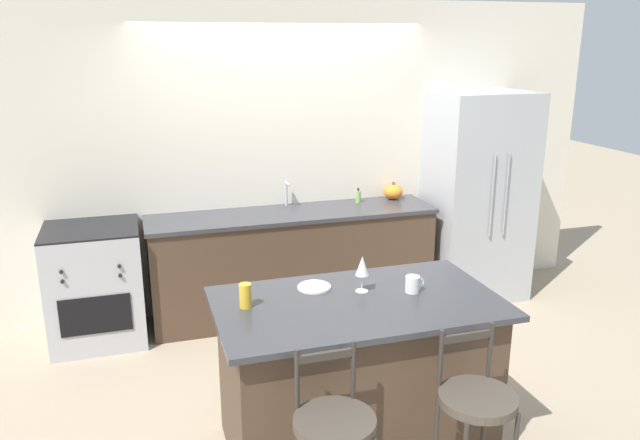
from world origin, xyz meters
name	(u,v)px	position (x,y,z in m)	size (l,w,h in m)	color
ground_plane	(304,328)	(0.00, 0.00, 0.00)	(18.00, 18.00, 0.00)	tan
wall_back	(283,158)	(0.00, 0.65, 1.35)	(6.00, 0.07, 2.70)	beige
back_counter	(293,262)	(0.00, 0.35, 0.47)	(2.49, 0.64, 0.94)	#4C3828
sink_faucet	(287,191)	(0.00, 0.54, 1.08)	(0.02, 0.13, 0.22)	#ADAFB5
kitchen_island	(357,373)	(-0.13, -1.60, 0.47)	(1.63, 0.93, 0.94)	#4C3828
refrigerator	(477,196)	(1.76, 0.28, 0.96)	(0.87, 0.73, 1.92)	#ADAFB5
oven_range	(96,284)	(-1.65, 0.30, 0.48)	(0.72, 0.68, 0.96)	#B7B7BC
bar_stool_far	(475,417)	(0.24, -2.31, 0.56)	(0.39, 0.39, 0.99)	#332D28
dinner_plate	(314,287)	(-0.31, -1.35, 0.95)	(0.20, 0.20, 0.02)	white
wine_glass	(362,267)	(-0.06, -1.48, 1.09)	(0.08, 0.08, 0.22)	white
coffee_mug	(413,284)	(0.23, -1.58, 0.99)	(0.12, 0.09, 0.10)	white
tumbler_cup	(245,296)	(-0.75, -1.50, 1.01)	(0.07, 0.07, 0.14)	gold
pumpkin_decoration	(393,192)	(1.01, 0.50, 1.01)	(0.17, 0.17, 0.16)	orange
soap_bottle	(358,197)	(0.65, 0.47, 0.99)	(0.05, 0.05, 0.13)	#89B260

